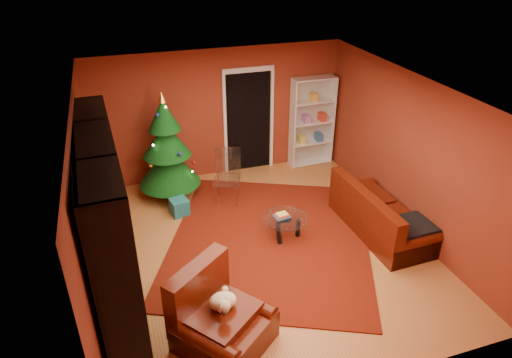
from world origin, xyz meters
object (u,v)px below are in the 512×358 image
object	(u,v)px
rug	(270,239)
coffee_table	(285,227)
gift_box_teal	(180,207)
acrylic_chair	(227,180)
media_unit	(108,222)
dog	(223,301)
sofa	(382,210)
white_bookshelf	(312,122)
gift_box_red	(159,188)
christmas_tree	(167,147)
armchair	(224,318)

from	to	relation	value
rug	coffee_table	size ratio (longest dim) A/B	4.87
gift_box_teal	acrylic_chair	world-z (taller)	acrylic_chair
media_unit	rug	bearing A→B (deg)	9.75
dog	gift_box_teal	bearing A→B (deg)	52.61
sofa	acrylic_chair	world-z (taller)	acrylic_chair
sofa	coffee_table	world-z (taller)	sofa
white_bookshelf	acrylic_chair	distance (m)	2.42
white_bookshelf	acrylic_chair	xyz separation A→B (m)	(-2.14, -1.02, -0.49)
gift_box_red	dog	distance (m)	3.93
rug	dog	world-z (taller)	dog
media_unit	sofa	xyz separation A→B (m)	(4.29, 0.19, -0.78)
dog	acrylic_chair	size ratio (longest dim) A/B	0.43
media_unit	dog	xyz separation A→B (m)	(1.19, -1.26, -0.57)
acrylic_chair	dog	bearing A→B (deg)	-83.18
acrylic_chair	coffee_table	bearing A→B (deg)	-43.93
media_unit	white_bookshelf	xyz separation A→B (m)	(4.22, 2.95, -0.24)
rug	dog	distance (m)	2.27
christmas_tree	gift_box_teal	size ratio (longest dim) A/B	6.99
armchair	acrylic_chair	bearing A→B (deg)	36.39
christmas_tree	armchair	world-z (taller)	christmas_tree
media_unit	acrylic_chair	size ratio (longest dim) A/B	3.36
christmas_tree	acrylic_chair	size ratio (longest dim) A/B	2.23
coffee_table	sofa	bearing A→B (deg)	-11.51
media_unit	coffee_table	size ratio (longest dim) A/B	4.09
rug	armchair	size ratio (longest dim) A/B	3.45
rug	coffee_table	xyz separation A→B (m)	(0.26, -0.01, 0.19)
christmas_tree	acrylic_chair	world-z (taller)	christmas_tree
gift_box_teal	acrylic_chair	distance (m)	1.00
white_bookshelf	media_unit	bearing A→B (deg)	-145.72
rug	gift_box_teal	bearing A→B (deg)	136.07
media_unit	christmas_tree	bearing A→B (deg)	63.74
media_unit	gift_box_teal	bearing A→B (deg)	54.46
rug	dog	xyz separation A→B (m)	(-1.25, -1.79, 0.62)
media_unit	armchair	xyz separation A→B (m)	(1.19, -1.33, -0.78)
coffee_table	acrylic_chair	distance (m)	1.56
media_unit	gift_box_teal	xyz separation A→B (m)	(1.15, 1.77, -1.05)
armchair	acrylic_chair	distance (m)	3.38
sofa	coffee_table	distance (m)	1.64
gift_box_teal	armchair	distance (m)	3.11
christmas_tree	acrylic_chair	distance (m)	1.26
coffee_table	acrylic_chair	size ratio (longest dim) A/B	0.82
christmas_tree	dog	distance (m)	3.80
armchair	sofa	xyz separation A→B (m)	(3.11, 1.52, 0.00)
rug	media_unit	xyz separation A→B (m)	(-2.44, -0.53, 1.19)
sofa	coffee_table	bearing A→B (deg)	76.36
white_bookshelf	acrylic_chair	world-z (taller)	white_bookshelf
armchair	coffee_table	size ratio (longest dim) A/B	1.41
gift_box_teal	gift_box_red	bearing A→B (deg)	107.16
white_bookshelf	sofa	xyz separation A→B (m)	(0.07, -2.75, -0.53)
rug	gift_box_red	bearing A→B (deg)	126.53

